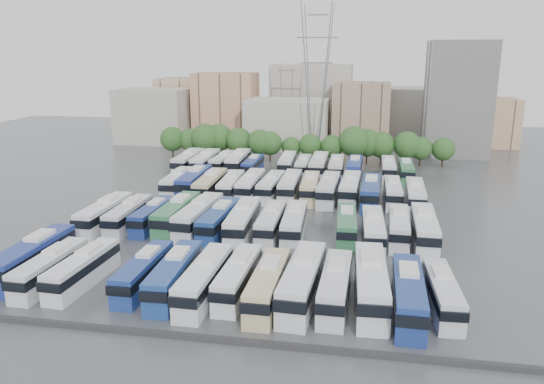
% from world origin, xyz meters
% --- Properties ---
extents(ground, '(220.00, 220.00, 0.00)m').
position_xyz_m(ground, '(0.00, 0.00, 0.00)').
color(ground, '#424447').
rests_on(ground, ground).
extents(parapet, '(56.00, 0.50, 0.50)m').
position_xyz_m(parapet, '(0.00, -33.00, 0.25)').
color(parapet, '#2D2D30').
rests_on(parapet, ground).
extents(tree_line, '(64.62, 8.04, 8.37)m').
position_xyz_m(tree_line, '(-1.42, 42.07, 4.38)').
color(tree_line, black).
rests_on(tree_line, ground).
extents(city_buildings, '(102.00, 35.00, 20.00)m').
position_xyz_m(city_buildings, '(-7.46, 71.86, 7.87)').
color(city_buildings, '#9E998E').
rests_on(city_buildings, ground).
extents(apartment_tower, '(14.00, 14.00, 26.00)m').
position_xyz_m(apartment_tower, '(34.00, 58.00, 13.00)').
color(apartment_tower, silver).
rests_on(apartment_tower, ground).
extents(electricity_pylon, '(9.00, 6.91, 33.83)m').
position_xyz_m(electricity_pylon, '(2.00, 50.00, 18.66)').
color(electricity_pylon, slate).
rests_on(electricity_pylon, ground).
extents(bus_r0_s0, '(2.89, 13.23, 4.15)m').
position_xyz_m(bus_r0_s0, '(-21.59, -22.91, 2.04)').
color(bus_r0_s0, navy).
rests_on(bus_r0_s0, ground).
extents(bus_r0_s1, '(2.77, 11.51, 3.59)m').
position_xyz_m(bus_r0_s1, '(-18.32, -24.84, 1.76)').
color(bus_r0_s1, silver).
rests_on(bus_r0_s1, ground).
extents(bus_r0_s2, '(2.99, 11.60, 3.61)m').
position_xyz_m(bus_r0_s2, '(-14.83, -24.44, 1.77)').
color(bus_r0_s2, silver).
rests_on(bus_r0_s2, ground).
extents(bus_r0_s4, '(2.51, 11.41, 3.58)m').
position_xyz_m(bus_r0_s4, '(-8.32, -23.95, 1.76)').
color(bus_r0_s4, navy).
rests_on(bus_r0_s4, ground).
extents(bus_r0_s5, '(3.20, 12.36, 3.85)m').
position_xyz_m(bus_r0_s5, '(-4.81, -24.41, 1.89)').
color(bus_r0_s5, navy).
rests_on(bus_r0_s5, ground).
extents(bus_r0_s6, '(2.81, 12.40, 3.88)m').
position_xyz_m(bus_r0_s6, '(-1.46, -24.99, 1.91)').
color(bus_r0_s6, silver).
rests_on(bus_r0_s6, ground).
extents(bus_r0_s7, '(2.71, 11.64, 3.64)m').
position_xyz_m(bus_r0_s7, '(1.61, -23.61, 1.79)').
color(bus_r0_s7, silver).
rests_on(bus_r0_s7, ground).
extents(bus_r0_s8, '(2.70, 12.17, 3.82)m').
position_xyz_m(bus_r0_s8, '(4.94, -25.02, 1.87)').
color(bus_r0_s8, '#CBBB8C').
rests_on(bus_r0_s8, ground).
extents(bus_r0_s9, '(3.55, 13.57, 4.22)m').
position_xyz_m(bus_r0_s9, '(8.16, -23.98, 2.07)').
color(bus_r0_s9, silver).
rests_on(bus_r0_s9, ground).
extents(bus_r0_s10, '(2.88, 12.06, 3.77)m').
position_xyz_m(bus_r0_s10, '(11.38, -24.13, 1.85)').
color(bus_r0_s10, silver).
rests_on(bus_r0_s10, ground).
extents(bus_r0_s11, '(3.53, 13.75, 4.28)m').
position_xyz_m(bus_r0_s11, '(14.73, -23.39, 2.10)').
color(bus_r0_s11, silver).
rests_on(bus_r0_s11, ground).
extents(bus_r0_s12, '(2.98, 12.68, 3.96)m').
position_xyz_m(bus_r0_s12, '(18.17, -24.90, 1.95)').
color(bus_r0_s12, navy).
rests_on(bus_r0_s12, ground).
extents(bus_r0_s13, '(2.92, 11.09, 3.45)m').
position_xyz_m(bus_r0_s13, '(21.39, -23.58, 1.69)').
color(bus_r0_s13, silver).
rests_on(bus_r0_s13, ground).
extents(bus_r1_s0, '(2.87, 12.63, 3.95)m').
position_xyz_m(bus_r1_s0, '(-21.48, -6.71, 1.94)').
color(bus_r1_s0, silver).
rests_on(bus_r1_s0, ground).
extents(bus_r1_s1, '(2.72, 11.80, 3.69)m').
position_xyz_m(bus_r1_s1, '(-18.21, -6.15, 1.81)').
color(bus_r1_s1, silver).
rests_on(bus_r1_s1, ground).
extents(bus_r1_s2, '(2.75, 11.28, 3.52)m').
position_xyz_m(bus_r1_s2, '(-14.92, -5.53, 1.73)').
color(bus_r1_s2, navy).
rests_on(bus_r1_s2, ground).
extents(bus_r1_s3, '(2.93, 12.94, 4.05)m').
position_xyz_m(bus_r1_s3, '(-11.57, -5.09, 1.99)').
color(bus_r1_s3, '#307146').
rests_on(bus_r1_s3, ground).
extents(bus_r1_s4, '(3.54, 13.37, 4.16)m').
position_xyz_m(bus_r1_s4, '(-8.28, -5.66, 2.04)').
color(bus_r1_s4, silver).
rests_on(bus_r1_s4, ground).
extents(bus_r1_s5, '(3.18, 12.46, 3.88)m').
position_xyz_m(bus_r1_s5, '(-5.17, -6.49, 1.90)').
color(bus_r1_s5, navy).
rests_on(bus_r1_s5, ground).
extents(bus_r1_s6, '(3.39, 13.15, 4.09)m').
position_xyz_m(bus_r1_s6, '(-1.88, -6.68, 2.01)').
color(bus_r1_s6, silver).
rests_on(bus_r1_s6, ground).
extents(bus_r1_s7, '(2.80, 12.02, 3.76)m').
position_xyz_m(bus_r1_s7, '(1.81, -6.16, 1.84)').
color(bus_r1_s7, silver).
rests_on(bus_r1_s7, ground).
extents(bus_r1_s8, '(3.24, 12.34, 3.84)m').
position_xyz_m(bus_r1_s8, '(4.88, -6.07, 1.88)').
color(bus_r1_s8, silver).
rests_on(bus_r1_s8, ground).
extents(bus_r1_s10, '(3.00, 11.62, 3.62)m').
position_xyz_m(bus_r1_s10, '(11.64, -5.09, 1.78)').
color(bus_r1_s10, '#2D6A43').
rests_on(bus_r1_s10, ground).
extents(bus_r1_s11, '(3.05, 12.17, 3.79)m').
position_xyz_m(bus_r1_s11, '(15.04, -6.67, 1.86)').
color(bus_r1_s11, silver).
rests_on(bus_r1_s11, ground).
extents(bus_r1_s12, '(2.95, 11.81, 3.68)m').
position_xyz_m(bus_r1_s12, '(18.32, -4.83, 1.81)').
color(bus_r1_s12, silver).
rests_on(bus_r1_s12, ground).
extents(bus_r1_s13, '(3.08, 13.07, 4.08)m').
position_xyz_m(bus_r1_s13, '(21.43, -5.51, 2.01)').
color(bus_r1_s13, white).
rests_on(bus_r1_s13, ground).
extents(bus_r2_s1, '(3.29, 12.33, 3.83)m').
position_xyz_m(bus_r2_s1, '(-17.94, 12.62, 1.88)').
color(bus_r2_s1, silver).
rests_on(bus_r2_s1, ground).
extents(bus_r2_s2, '(3.32, 13.55, 4.23)m').
position_xyz_m(bus_r2_s2, '(-14.97, 12.79, 2.07)').
color(bus_r2_s2, navy).
rests_on(bus_r2_s2, ground).
extents(bus_r2_s3, '(3.17, 13.15, 4.11)m').
position_xyz_m(bus_r2_s3, '(-11.62, 11.05, 2.02)').
color(bus_r2_s3, '#C4B686').
rests_on(bus_r2_s3, ground).
extents(bus_r2_s4, '(3.22, 12.20, 3.79)m').
position_xyz_m(bus_r2_s4, '(-8.26, 11.74, 1.86)').
color(bus_r2_s4, white).
rests_on(bus_r2_s4, ground).
extents(bus_r2_s5, '(2.86, 12.75, 3.99)m').
position_xyz_m(bus_r2_s5, '(-5.06, 12.50, 1.96)').
color(bus_r2_s5, silver).
rests_on(bus_r2_s5, ground).
extents(bus_r2_s6, '(3.09, 12.21, 3.80)m').
position_xyz_m(bus_r2_s6, '(-1.60, 12.74, 1.87)').
color(bus_r2_s6, silver).
rests_on(bus_r2_s6, ground).
extents(bus_r2_s7, '(2.97, 12.70, 3.97)m').
position_xyz_m(bus_r2_s7, '(1.52, 13.17, 1.95)').
color(bus_r2_s7, silver).
rests_on(bus_r2_s7, ground).
extents(bus_r2_s8, '(3.19, 12.32, 3.83)m').
position_xyz_m(bus_r2_s8, '(4.87, 13.00, 1.88)').
color(bus_r2_s8, '#CABB8B').
rests_on(bus_r2_s8, ground).
extents(bus_r2_s9, '(3.20, 13.01, 4.06)m').
position_xyz_m(bus_r2_s9, '(8.02, 12.24, 1.99)').
color(bus_r2_s9, silver).
rests_on(bus_r2_s9, ground).
extents(bus_r2_s10, '(3.30, 13.18, 4.11)m').
position_xyz_m(bus_r2_s10, '(11.44, 13.14, 2.02)').
color(bus_r2_s10, silver).
rests_on(bus_r2_s10, ground).
extents(bus_r2_s11, '(3.31, 13.23, 4.12)m').
position_xyz_m(bus_r2_s11, '(14.75, 11.55, 2.02)').
color(bus_r2_s11, navy).
rests_on(bus_r2_s11, ground).
extents(bus_r2_s12, '(2.67, 11.88, 3.72)m').
position_xyz_m(bus_r2_s12, '(18.22, 12.61, 1.83)').
color(bus_r2_s12, silver).
rests_on(bus_r2_s12, ground).
extents(bus_r2_s13, '(3.09, 12.53, 3.91)m').
position_xyz_m(bus_r2_s13, '(21.62, 11.04, 1.92)').
color(bus_r2_s13, silver).
rests_on(bus_r2_s13, ground).
extents(bus_r3_s0, '(3.03, 13.48, 4.22)m').
position_xyz_m(bus_r3_s0, '(-21.46, 28.73, 2.07)').
color(bus_r3_s0, silver).
rests_on(bus_r3_s0, ground).
extents(bus_r3_s1, '(3.05, 13.30, 4.16)m').
position_xyz_m(bus_r3_s1, '(-18.01, 29.16, 2.04)').
color(bus_r3_s1, silver).
rests_on(bus_r3_s1, ground).
extents(bus_r3_s2, '(3.09, 12.14, 3.78)m').
position_xyz_m(bus_r3_s2, '(-14.63, 30.34, 1.86)').
color(bus_r3_s2, silver).
rests_on(bus_r3_s2, ground).
extents(bus_r3_s3, '(3.37, 13.35, 4.16)m').
position_xyz_m(bus_r3_s3, '(-11.56, 30.39, 2.04)').
color(bus_r3_s3, white).
rests_on(bus_r3_s3, ground).
extents(bus_r3_s4, '(2.52, 11.04, 3.46)m').
position_xyz_m(bus_r3_s4, '(-8.26, 29.08, 1.70)').
color(bus_r3_s4, navy).
rests_on(bus_r3_s4, ground).
extents(bus_r3_s6, '(3.25, 12.42, 3.86)m').
position_xyz_m(bus_r3_s6, '(-1.66, 31.24, 1.90)').
color(bus_r3_s6, silver).
rests_on(bus_r3_s6, ground).
extents(bus_r3_s7, '(2.60, 11.19, 3.50)m').
position_xyz_m(bus_r3_s7, '(1.65, 30.42, 1.72)').
color(bus_r3_s7, silver).
rests_on(bus_r3_s7, ground).
extents(bus_r3_s8, '(3.02, 13.59, 4.26)m').
position_xyz_m(bus_r3_s8, '(4.81, 29.19, 2.09)').
color(bus_r3_s8, silver).
rests_on(bus_r3_s8, ground).
extents(bus_r3_s9, '(2.84, 12.29, 3.85)m').
position_xyz_m(bus_r3_s9, '(8.22, 29.26, 1.89)').
color(bus_r3_s9, silver).
rests_on(bus_r3_s9, ground).
extents(bus_r3_s10, '(2.99, 12.30, 3.84)m').
position_xyz_m(bus_r3_s10, '(11.69, 29.39, 1.89)').
color(bus_r3_s10, navy).
rests_on(bus_r3_s10, ground).
extents(bus_r3_s12, '(2.64, 11.87, 3.72)m').
position_xyz_m(bus_r3_s12, '(18.11, 30.59, 1.83)').
color(bus_r3_s12, silver).
rests_on(bus_r3_s12, ground).
extents(bus_r3_s13, '(2.56, 11.55, 3.62)m').
position_xyz_m(bus_r3_s13, '(21.37, 29.41, 1.78)').
color(bus_r3_s13, '#2F6E41').
rests_on(bus_r3_s13, ground).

